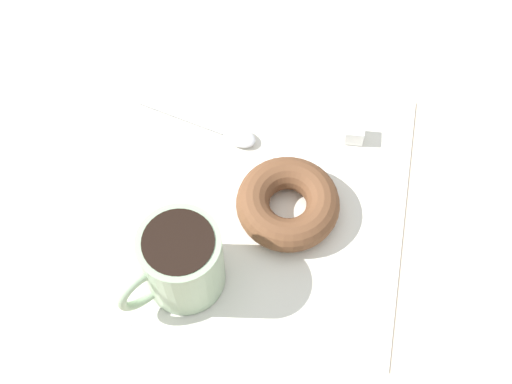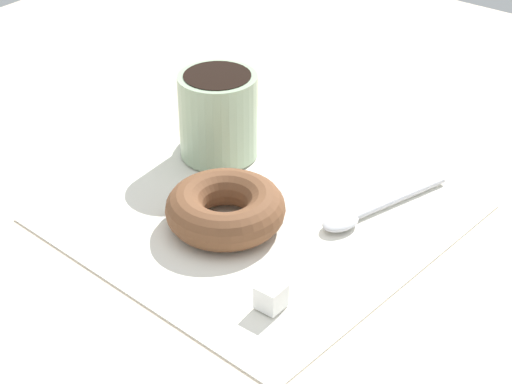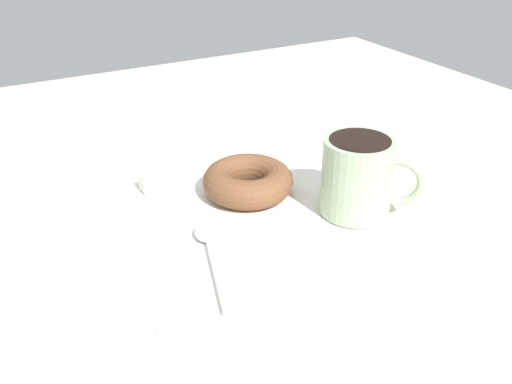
# 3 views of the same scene
# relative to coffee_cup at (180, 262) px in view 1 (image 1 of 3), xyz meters

# --- Properties ---
(ground_plane) EXTENTS (1.20, 1.20, 0.02)m
(ground_plane) POSITION_rel_coffee_cup_xyz_m (0.06, 0.10, -0.06)
(ground_plane) COLOR beige
(napkin) EXTENTS (0.33, 0.33, 0.00)m
(napkin) POSITION_rel_coffee_cup_xyz_m (0.06, 0.09, -0.05)
(napkin) COLOR white
(napkin) RESTS_ON ground_plane
(coffee_cup) EXTENTS (0.09, 0.09, 0.09)m
(coffee_cup) POSITION_rel_coffee_cup_xyz_m (0.00, 0.00, 0.00)
(coffee_cup) COLOR #9EB793
(coffee_cup) RESTS_ON napkin
(donut) EXTENTS (0.10, 0.10, 0.03)m
(donut) POSITION_rel_coffee_cup_xyz_m (0.09, 0.09, -0.03)
(donut) COLOR brown
(donut) RESTS_ON napkin
(spoon) EXTENTS (0.14, 0.06, 0.01)m
(spoon) POSITION_rel_coffee_cup_xyz_m (0.01, 0.17, -0.04)
(spoon) COLOR silver
(spoon) RESTS_ON napkin
(sugar_cube) EXTENTS (0.02, 0.02, 0.02)m
(sugar_cube) POSITION_rel_coffee_cup_xyz_m (0.15, 0.18, -0.03)
(sugar_cube) COLOR white
(sugar_cube) RESTS_ON napkin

